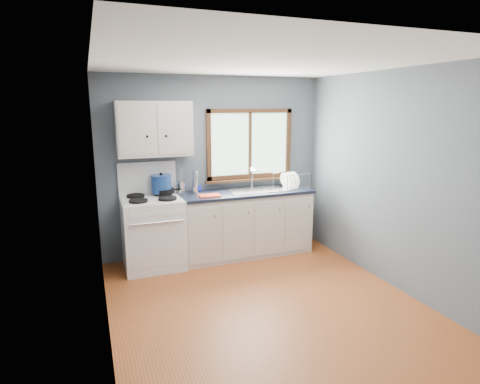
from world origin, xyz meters
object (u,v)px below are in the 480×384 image
object	(u,v)px
sink	(257,194)
thermos	(195,182)
gas_range	(153,231)
stockpot	(161,184)
base_cabinets	(245,226)
dish_rack	(291,183)
skillet	(164,191)
utensil_crock	(181,187)

from	to	relation	value
sink	thermos	world-z (taller)	thermos
gas_range	sink	size ratio (longest dim) A/B	1.62
sink	stockpot	xyz separation A→B (m)	(-1.32, 0.13, 0.22)
gas_range	sink	distance (m)	1.53
sink	stockpot	distance (m)	1.35
thermos	base_cabinets	bearing A→B (deg)	-7.29
stockpot	dish_rack	size ratio (longest dim) A/B	0.70
skillet	stockpot	distance (m)	0.10
sink	stockpot	size ratio (longest dim) A/B	2.37
skillet	sink	bearing A→B (deg)	-14.79
gas_range	utensil_crock	size ratio (longest dim) A/B	3.43
gas_range	thermos	size ratio (longest dim) A/B	4.23
base_cabinets	stockpot	distance (m)	1.33
gas_range	stockpot	distance (m)	0.63
gas_range	utensil_crock	world-z (taller)	gas_range
gas_range	base_cabinets	distance (m)	1.31
gas_range	sink	xyz separation A→B (m)	(1.49, 0.02, 0.37)
base_cabinets	utensil_crock	size ratio (longest dim) A/B	4.67
base_cabinets	sink	size ratio (longest dim) A/B	2.20
stockpot	utensil_crock	bearing A→B (deg)	14.61
skillet	utensil_crock	size ratio (longest dim) A/B	1.08
utensil_crock	thermos	xyz separation A→B (m)	(0.17, -0.12, 0.08)
sink	dish_rack	size ratio (longest dim) A/B	1.65
gas_range	dish_rack	world-z (taller)	gas_range
skillet	thermos	world-z (taller)	thermos
gas_range	stockpot	xyz separation A→B (m)	(0.16, 0.15, 0.59)
utensil_crock	base_cabinets	bearing A→B (deg)	-13.39
sink	skillet	world-z (taller)	sink
sink	thermos	bearing A→B (deg)	174.16
thermos	dish_rack	xyz separation A→B (m)	(1.41, -0.08, -0.10)
thermos	utensil_crock	bearing A→B (deg)	144.98
base_cabinets	sink	world-z (taller)	sink
gas_range	utensil_crock	bearing A→B (deg)	26.98
base_cabinets	dish_rack	distance (m)	0.91
base_cabinets	sink	distance (m)	0.48
base_cabinets	utensil_crock	distance (m)	1.07
dish_rack	gas_range	bearing A→B (deg)	166.35
utensil_crock	thermos	world-z (taller)	utensil_crock
gas_range	utensil_crock	distance (m)	0.71
sink	stockpot	world-z (taller)	stockpot
sink	thermos	xyz separation A→B (m)	(-0.88, 0.09, 0.22)
base_cabinets	sink	bearing A→B (deg)	-0.13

